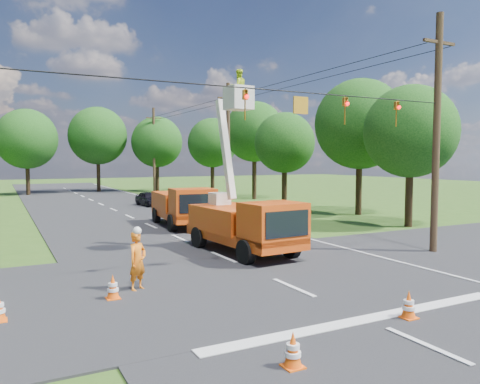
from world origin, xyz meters
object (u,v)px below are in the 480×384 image
tree_far_a (27,139)px  tree_right_d (254,132)px  distant_car (149,199)px  traffic_cone_0 (293,350)px  second_truck (183,206)px  traffic_cone_2 (223,235)px  pole_right_far (154,150)px  tree_right_a (411,132)px  traffic_cone_4 (113,287)px  pole_right_mid (228,145)px  traffic_cone_7 (212,216)px  tree_far_c (157,142)px  pole_right_near (437,132)px  ground_worker (138,261)px  traffic_cone_3 (219,230)px  bucket_truck (245,215)px  tree_far_b (98,136)px  traffic_cone_1 (409,305)px  tree_right_c (285,143)px  tree_right_e (212,143)px  tree_right_b (360,124)px

tree_far_a → tree_right_d: bearing=-38.9°
distant_car → traffic_cone_0: size_ratio=5.16×
second_truck → traffic_cone_2: size_ratio=9.16×
pole_right_far → tree_right_a: 34.37m
tree_far_a → traffic_cone_4: bearing=-90.2°
second_truck → pole_right_mid: size_ratio=0.65×
traffic_cone_7 → tree_far_c: size_ratio=0.08×
second_truck → pole_right_near: pole_right_near is taller
ground_worker → traffic_cone_3: bearing=17.7°
distant_car → tree_right_d: (11.38, 2.08, 6.05)m
bucket_truck → tree_far_b: bearing=83.0°
second_truck → traffic_cone_3: (0.33, -4.28, -0.87)m
traffic_cone_1 → pole_right_far: bearing=80.7°
bucket_truck → distant_car: (2.21, 21.47, -0.99)m
traffic_cone_7 → tree_right_c: 11.72m
bucket_truck → tree_far_c: bearing=73.4°
tree_right_c → tree_right_e: (0.60, 16.00, 0.50)m
second_truck → tree_right_d: tree_right_d is taller
traffic_cone_2 → traffic_cone_7: bearing=70.1°
second_truck → traffic_cone_1: bearing=-87.1°
tree_right_a → tree_far_b: bearing=105.1°
traffic_cone_4 → tree_right_e: (18.94, 35.59, 5.45)m
tree_right_a → bucket_truck: bearing=-168.3°
traffic_cone_7 → pole_right_mid: size_ratio=0.07×
traffic_cone_1 → traffic_cone_4: size_ratio=1.00×
traffic_cone_3 → tree_right_b: bearing=18.2°
second_truck → pole_right_far: bearing=81.3°
tree_right_e → tree_far_a: size_ratio=0.91×
traffic_cone_1 → traffic_cone_4: bearing=140.9°
traffic_cone_4 → tree_right_b: tree_right_b is taller
bucket_truck → traffic_cone_2: bucket_truck is taller
tree_far_a → ground_worker: bearing=-89.0°
traffic_cone_3 → pole_right_near: 11.16m
ground_worker → tree_far_c: 44.48m
distant_car → traffic_cone_4: size_ratio=5.16×
traffic_cone_1 → tree_right_d: 35.94m
second_truck → tree_right_c: 14.09m
tree_right_b → tree_right_c: tree_right_b is taller
traffic_cone_1 → pole_right_far: 46.44m
ground_worker → tree_far_c: bearing=38.7°
pole_right_mid → tree_right_c: (4.70, -1.00, 0.21)m
ground_worker → traffic_cone_7: size_ratio=2.53×
traffic_cone_0 → pole_right_far: (11.57, 46.56, 4.75)m
traffic_cone_1 → pole_right_far: (7.49, 45.58, 4.75)m
tree_right_d → tree_right_e: bearing=97.1°
ground_worker → tree_right_c: tree_right_c is taller
pole_right_mid → tree_far_b: bearing=102.4°
traffic_cone_4 → tree_far_c: (14.64, 42.59, 5.70)m
traffic_cone_7 → pole_right_far: 27.30m
ground_worker → tree_right_d: tree_right_d is taller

